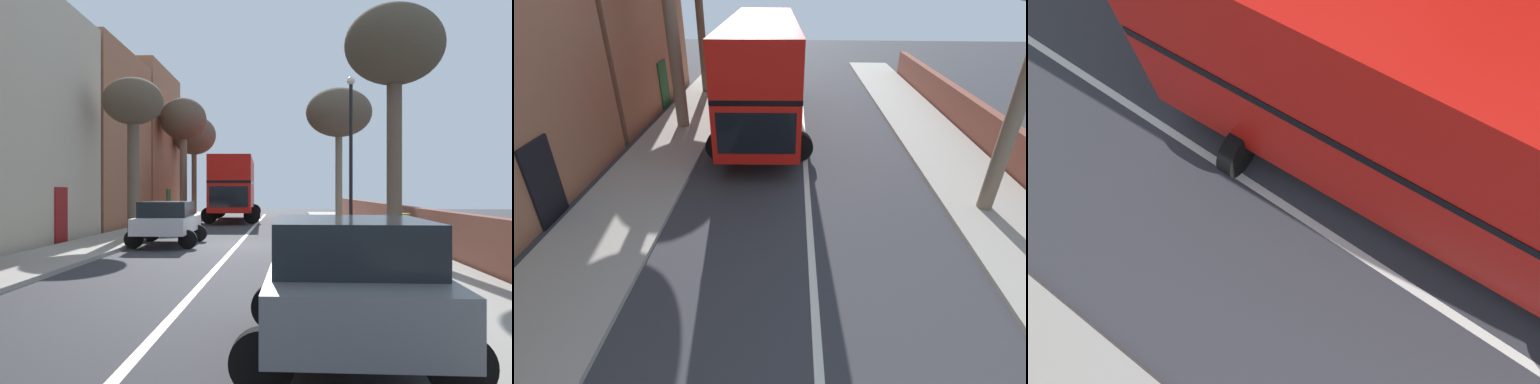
# 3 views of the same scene
# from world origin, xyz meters

# --- Properties ---
(double_decker_bus) EXTENTS (3.87, 11.42, 4.06)m
(double_decker_bus) POSITION_xyz_m (-1.70, 17.25, 2.36)
(double_decker_bus) COLOR red
(double_decker_bus) RESTS_ON ground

